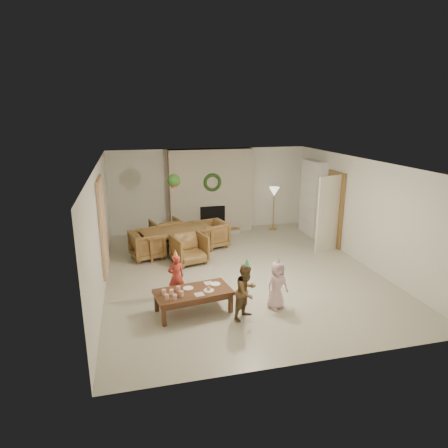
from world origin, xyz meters
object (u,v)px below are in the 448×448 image
object	(u,v)px
child_plaid	(246,292)
dining_chair_near	(189,249)
child_red	(176,277)
child_pink	(277,285)
dining_chair_right	(211,234)
dining_chair_left	(147,245)
dining_table	(177,241)
dining_chair_far	(166,232)
coffee_table_top	(193,292)

from	to	relation	value
child_plaid	dining_chair_near	bearing A→B (deg)	65.27
child_red	child_pink	size ratio (longest dim) A/B	0.98
dining_chair_right	child_red	size ratio (longest dim) A/B	0.87
dining_chair_left	dining_table	bearing A→B (deg)	-90.00
child_pink	dining_table	bearing A→B (deg)	96.08
dining_chair_near	child_plaid	distance (m)	2.91
dining_chair_far	dining_chair_left	distance (m)	1.13
child_pink	dining_chair_right	bearing A→B (deg)	80.51
coffee_table_top	child_red	distance (m)	0.68
dining_chair_right	dining_chair_near	bearing A→B (deg)	-51.34
coffee_table_top	child_red	bearing A→B (deg)	101.23
child_red	child_plaid	world-z (taller)	child_plaid
dining_chair_far	child_plaid	distance (m)	4.51
child_plaid	dining_chair_right	bearing A→B (deg)	51.16
dining_chair_left	child_plaid	xyz separation A→B (m)	(1.55, -3.42, 0.15)
dining_chair_near	dining_chair_right	bearing A→B (deg)	38.66
coffee_table_top	child_red	size ratio (longest dim) A/B	1.53
dining_chair_right	coffee_table_top	distance (m)	3.61
dining_chair_far	coffee_table_top	size ratio (longest dim) A/B	0.57
dining_chair_right	child_red	bearing A→B (deg)	-39.65
dining_table	dining_chair_near	world-z (taller)	dining_chair_near
child_red	child_pink	xyz separation A→B (m)	(1.77, -0.84, 0.01)
dining_table	coffee_table_top	size ratio (longest dim) A/B	1.33
dining_chair_far	child_pink	distance (m)	4.48
dining_chair_left	child_red	world-z (taller)	child_red
child_plaid	coffee_table_top	bearing A→B (deg)	117.76
dining_chair_left	child_pink	xyz separation A→B (m)	(2.22, -3.19, 0.10)
dining_chair_far	child_pink	xyz separation A→B (m)	(1.65, -4.17, 0.10)
dining_table	child_pink	bearing A→B (deg)	-81.91
dining_chair_right	child_pink	xyz separation A→B (m)	(0.48, -3.65, 0.10)
coffee_table_top	dining_chair_near	bearing A→B (deg)	74.10
child_pink	dining_chair_left	bearing A→B (deg)	107.84
coffee_table_top	child_plaid	bearing A→B (deg)	-34.90
dining_chair_right	child_pink	size ratio (longest dim) A/B	0.85
dining_chair_near	coffee_table_top	size ratio (longest dim) A/B	0.57
dining_chair_near	coffee_table_top	distance (m)	2.44
dining_chair_near	dining_chair_far	bearing A→B (deg)	90.00
dining_table	dining_chair_far	size ratio (longest dim) A/B	2.34
dining_chair_far	child_plaid	bearing A→B (deg)	87.68
dining_table	dining_chair_left	world-z (taller)	dining_chair_left
dining_chair_far	child_plaid	size ratio (longest dim) A/B	0.77
dining_chair_near	child_pink	bearing A→B (deg)	-79.69
dining_chair_right	dining_chair_left	bearing A→B (deg)	-90.00
dining_chair_right	child_red	xyz separation A→B (m)	(-1.29, -2.82, 0.09)
dining_chair_far	coffee_table_top	xyz separation A→B (m)	(0.11, -3.97, 0.04)
dining_chair_far	dining_chair_right	world-z (taller)	same
dining_chair_near	dining_chair_left	distance (m)	1.13
child_pink	child_red	bearing A→B (deg)	137.72
coffee_table_top	dining_chair_far	bearing A→B (deg)	82.82
dining_table	dining_chair_far	world-z (taller)	dining_chair_far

